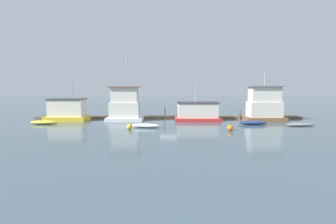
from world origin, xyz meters
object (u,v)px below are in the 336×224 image
dinghy_white (145,125)px  dinghy_navy (252,123)px  houseboat_yellow (67,111)px  buoy_yellow (129,127)px  houseboat_white (124,106)px  houseboat_brown (264,105)px  dinghy_grey (300,124)px  mooring_post_near_right (164,113)px  dinghy_yellow (43,122)px  houseboat_red (197,112)px  buoy_orange (230,128)px  mooring_post_far_right (239,115)px

dinghy_white → dinghy_navy: bearing=9.2°
houseboat_yellow → buoy_yellow: houseboat_yellow is taller
houseboat_white → dinghy_white: bearing=-60.4°
dinghy_navy → buoy_yellow: buoy_yellow is taller
houseboat_white → houseboat_brown: bearing=-0.0°
houseboat_brown → dinghy_grey: 6.39m
houseboat_yellow → dinghy_grey: (32.30, -5.17, -1.31)m
buoy_yellow → dinghy_white: bearing=40.7°
dinghy_navy → mooring_post_near_right: (-11.92, 5.84, 0.77)m
houseboat_white → dinghy_grey: (23.72, -5.31, -2.04)m
dinghy_yellow → buoy_yellow: buoy_yellow is taller
houseboat_brown → dinghy_navy: 5.48m
dinghy_white → houseboat_brown: bearing=20.6°
dinghy_white → dinghy_grey: 20.09m
houseboat_white → houseboat_brown: size_ratio=1.30×
dinghy_navy → mooring_post_near_right: mooring_post_near_right is taller
dinghy_white → mooring_post_near_right: mooring_post_near_right is taller
houseboat_red → buoy_orange: size_ratio=9.70×
dinghy_white → dinghy_grey: size_ratio=0.95×
houseboat_yellow → houseboat_white: size_ratio=0.62×
houseboat_red → mooring_post_far_right: houseboat_red is taller
dinghy_navy → dinghy_white: bearing=-170.8°
dinghy_yellow → mooring_post_near_right: 17.38m
mooring_post_near_right → buoy_yellow: bearing=-113.1°
houseboat_yellow → mooring_post_near_right: bearing=7.2°
dinghy_grey → dinghy_white: bearing=-176.7°
mooring_post_far_right → buoy_orange: (-4.05, -10.65, -0.36)m
houseboat_red → dinghy_white: bearing=-138.3°
houseboat_yellow → dinghy_grey: 32.74m
houseboat_yellow → houseboat_white: bearing=1.0°
houseboat_white → houseboat_brown: houseboat_white is taller
houseboat_white → houseboat_red: (10.88, -0.05, -0.92)m
dinghy_yellow → houseboat_yellow: bearing=59.7°
houseboat_red → buoy_yellow: bearing=-138.5°
houseboat_yellow → mooring_post_near_right: (14.56, 1.84, -0.47)m
houseboat_brown → dinghy_grey: (2.86, -5.30, -2.11)m
dinghy_white → buoy_yellow: buoy_yellow is taller
dinghy_grey → mooring_post_far_right: size_ratio=2.83×
dinghy_yellow → mooring_post_far_right: mooring_post_far_right is taller
houseboat_brown → dinghy_white: houseboat_brown is taller
dinghy_navy → buoy_yellow: size_ratio=5.65×
buoy_yellow → buoy_orange: size_ratio=0.95×
dinghy_navy → houseboat_yellow: bearing=171.4°
houseboat_brown → dinghy_yellow: houseboat_brown is taller
houseboat_red → buoy_orange: houseboat_red is taller
dinghy_navy → houseboat_red: bearing=149.7°
houseboat_brown → dinghy_white: (-17.19, -6.45, -2.06)m
dinghy_white → mooring_post_far_right: bearing=30.1°
dinghy_yellow → mooring_post_far_right: 28.79m
dinghy_yellow → mooring_post_far_right: size_ratio=2.67×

